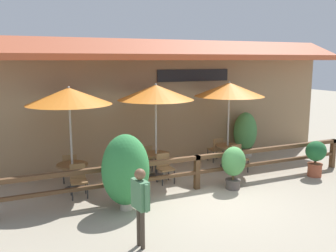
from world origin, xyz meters
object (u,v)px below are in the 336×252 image
Objects in this scene: dining_table_near at (72,169)px; chair_near_streetside at (78,179)px; chair_far_streetside at (238,157)px; potted_plant_entrance_palm at (245,134)px; dining_table_middle at (156,158)px; patio_umbrella_middle at (156,92)px; potted_plant_broad_leaf at (316,156)px; potted_plant_tall_tropical at (126,170)px; pedestrian at (140,197)px; chair_near_wallside at (70,166)px; chair_middle_streetside at (165,167)px; potted_plant_corner_fern at (233,164)px; patio_umbrella_near at (69,96)px; chair_far_wallside at (216,148)px; patio_umbrella_far at (229,89)px; dining_table_far at (228,150)px; chair_middle_wallside at (146,156)px.

dining_table_near is 1.00× the size of chair_near_streetside.
potted_plant_entrance_palm is (1.40, 1.59, 0.36)m from chair_far_streetside.
patio_umbrella_middle is at bearing 75.96° from dining_table_middle.
potted_plant_tall_tropical reaches higher than potted_plant_broad_leaf.
chair_near_streetside is 0.55× the size of pedestrian.
chair_near_wallside is at bearing 159.90° from potted_plant_broad_leaf.
chair_middle_streetside is 4.65m from potted_plant_broad_leaf.
potted_plant_corner_fern is (-2.94, 0.09, 0.05)m from potted_plant_broad_leaf.
dining_table_near is at bearing 98.01° from chair_near_streetside.
patio_umbrella_near is 2.20m from chair_near_streetside.
chair_far_wallside is (2.57, 0.68, -0.10)m from dining_table_middle.
patio_umbrella_far is 2.01m from dining_table_far.
potted_plant_tall_tropical is at bearing -179.37° from potted_plant_broad_leaf.
potted_plant_corner_fern is at bearing -52.31° from dining_table_middle.
patio_umbrella_middle is 1.55× the size of potted_plant_tall_tropical.
chair_far_wallside is at bearing 93.12° from patio_umbrella_far.
patio_umbrella_middle is 3.35× the size of chair_middle_wallside.
dining_table_far is 1.00× the size of chair_far_streetside.
patio_umbrella_far is 2.38× the size of potted_plant_corner_fern.
pedestrian is at bearing -81.54° from dining_table_near.
chair_middle_streetside is at bearing 162.57° from chair_near_wallside.
dining_table_middle is at bearing 51.74° from potted_plant_tall_tropical.
chair_near_streetside is at bearing -177.55° from pedestrian.
potted_plant_tall_tropical reaches higher than dining_table_middle.
pedestrian is at bearing -122.73° from chair_middle_streetside.
patio_umbrella_near is 2.70m from potted_plant_tall_tropical.
patio_umbrella_near is 3.34m from chair_middle_streetside.
chair_middle_streetside is at bearing -157.94° from potted_plant_entrance_palm.
chair_far_streetside is (5.10, 0.13, 0.00)m from chair_near_streetside.
pedestrian is at bearing 81.16° from chair_middle_wallside.
chair_near_wallside is 4.54m from pedestrian.
chair_middle_wallside is at bearing 0.60° from chair_far_wallside.
pedestrian is at bearing 104.42° from chair_near_wallside.
potted_plant_corner_fern is 3.17m from potted_plant_tall_tropical.
dining_table_middle is (2.52, 0.76, 0.10)m from chair_near_streetside.
chair_near_streetside is at bearing -86.99° from patio_umbrella_near.
potted_plant_corner_fern is at bearing 68.01° from chair_far_wallside.
chair_far_wallside is (5.08, 1.44, 0.00)m from chair_near_streetside.
chair_middle_streetside is (-0.01, -0.66, -0.10)m from dining_table_middle.
chair_middle_streetside is at bearing 162.84° from potted_plant_broad_leaf.
chair_far_wallside is at bearing 14.73° from dining_table_middle.
potted_plant_tall_tropical reaches higher than dining_table_near.
patio_umbrella_far reaches higher than potted_plant_tall_tropical.
patio_umbrella_middle is (2.51, -0.51, 2.11)m from chair_near_wallside.
dining_table_far is at bearing 1.65° from dining_table_near.
potted_plant_broad_leaf is at bearing -1.76° from potted_plant_corner_fern.
potted_plant_tall_tropical is at bearing -52.22° from chair_near_streetside.
patio_umbrella_middle is 2.58× the size of potted_plant_broad_leaf.
chair_near_wallside is 1.00× the size of chair_far_wallside.
potted_plant_entrance_palm reaches higher than chair_middle_streetside.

